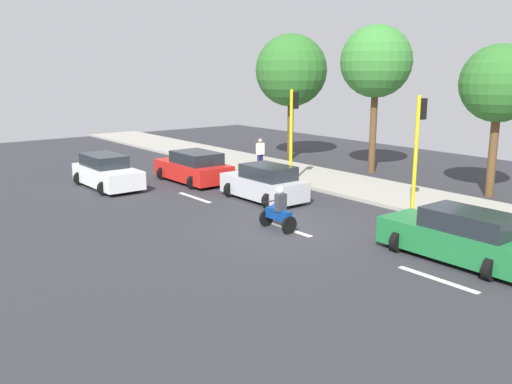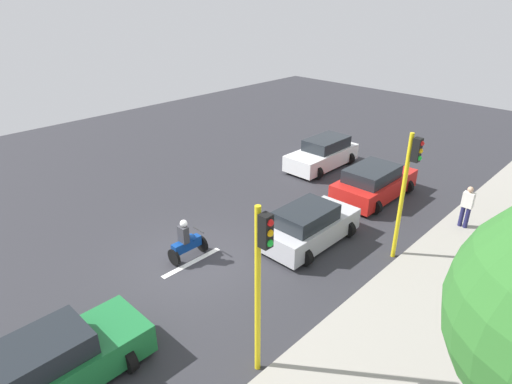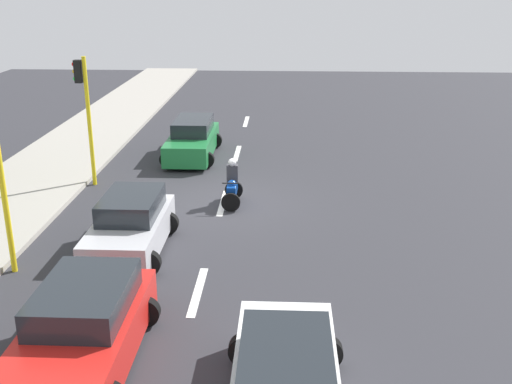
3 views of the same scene
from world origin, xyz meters
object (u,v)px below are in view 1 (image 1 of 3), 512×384
(street_tree_center, at_px, (376,62))
(street_tree_north, at_px, (291,71))
(pedestrian_near_signal, at_px, (260,153))
(car_white, at_px, (107,172))
(traffic_light_midblock, at_px, (418,139))
(car_silver, at_px, (264,184))
(car_red, at_px, (194,168))
(traffic_light_corner, at_px, (293,124))
(car_green, at_px, (460,237))
(motorcycle, at_px, (278,212))
(street_tree_south, at_px, (499,84))

(street_tree_center, distance_m, street_tree_north, 6.07)
(pedestrian_near_signal, bearing_deg, street_tree_north, 30.24)
(car_white, height_order, traffic_light_midblock, traffic_light_midblock)
(car_silver, height_order, pedestrian_near_signal, pedestrian_near_signal)
(car_silver, bearing_deg, street_tree_north, 42.74)
(car_red, relative_size, traffic_light_corner, 0.96)
(car_red, bearing_deg, traffic_light_midblock, -73.72)
(car_red, height_order, traffic_light_corner, traffic_light_corner)
(traffic_light_midblock, bearing_deg, car_white, 119.94)
(pedestrian_near_signal, height_order, street_tree_north, street_tree_north)
(pedestrian_near_signal, relative_size, street_tree_north, 0.23)
(car_green, bearing_deg, traffic_light_corner, 73.94)
(motorcycle, bearing_deg, car_white, 99.66)
(car_red, xyz_separation_m, car_green, (0.02, -14.35, -0.00))
(car_red, xyz_separation_m, traffic_light_midblock, (3.08, -10.55, 2.22))
(motorcycle, relative_size, street_tree_center, 0.20)
(car_silver, distance_m, street_tree_north, 11.88)
(traffic_light_corner, xyz_separation_m, traffic_light_midblock, (0.00, -6.84, 0.00))
(traffic_light_midblock, bearing_deg, motorcycle, 161.08)
(pedestrian_near_signal, height_order, street_tree_center, street_tree_center)
(motorcycle, relative_size, traffic_light_midblock, 0.34)
(car_red, xyz_separation_m, motorcycle, (-2.09, -8.78, -0.07))
(car_silver, distance_m, traffic_light_midblock, 6.54)
(motorcycle, xyz_separation_m, street_tree_center, (10.88, 5.12, 5.09))
(car_red, relative_size, street_tree_center, 0.57)
(pedestrian_near_signal, bearing_deg, traffic_light_midblock, -95.11)
(car_red, distance_m, traffic_light_midblock, 11.21)
(car_white, relative_size, street_tree_north, 0.58)
(car_silver, height_order, traffic_light_midblock, traffic_light_midblock)
(car_silver, relative_size, traffic_light_midblock, 0.88)
(street_tree_south, distance_m, street_tree_center, 6.95)
(traffic_light_corner, relative_size, traffic_light_midblock, 1.00)
(car_red, relative_size, pedestrian_near_signal, 2.55)
(motorcycle, bearing_deg, street_tree_center, 25.21)
(street_tree_center, bearing_deg, pedestrian_near_signal, 143.83)
(pedestrian_near_signal, relative_size, traffic_light_corner, 0.38)
(street_tree_south, distance_m, street_tree_north, 12.93)
(car_silver, xyz_separation_m, street_tree_north, (8.06, 7.44, 4.57))
(street_tree_south, bearing_deg, car_white, 135.66)
(street_tree_north, bearing_deg, car_white, -175.58)
(car_green, xyz_separation_m, pedestrian_near_signal, (3.99, 14.19, 0.35))
(street_tree_south, height_order, street_tree_north, street_tree_north)
(car_red, height_order, motorcycle, motorcycle)
(pedestrian_near_signal, height_order, street_tree_south, street_tree_south)
(car_silver, xyz_separation_m, car_white, (-4.15, 6.50, 0.00))
(motorcycle, bearing_deg, traffic_light_corner, 44.46)
(motorcycle, relative_size, traffic_light_corner, 0.34)
(pedestrian_near_signal, bearing_deg, street_tree_center, -36.17)
(car_silver, bearing_deg, street_tree_center, 9.38)
(traffic_light_midblock, relative_size, street_tree_center, 0.59)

